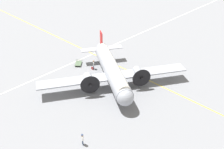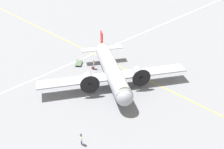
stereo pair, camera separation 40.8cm
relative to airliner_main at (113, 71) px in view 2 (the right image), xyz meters
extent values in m
plane|color=slate|center=(0.37, -0.23, -2.54)|extent=(300.00, 300.00, 0.00)
cube|color=gold|center=(0.37, -5.22, -2.54)|extent=(120.00, 0.16, 0.01)
cube|color=silver|center=(10.58, -0.23, -2.54)|extent=(0.16, 120.00, 0.01)
cylinder|color=#9399A3|center=(0.37, -0.23, -0.14)|extent=(14.27, 10.13, 2.60)
cylinder|color=silver|center=(0.37, -0.23, 0.58)|extent=(13.24, 9.08, 1.82)
sphere|color=#9399A3|center=(-6.09, 3.73, -0.14)|extent=(2.47, 2.47, 2.47)
cylinder|color=#9399A3|center=(6.83, -4.18, -0.01)|extent=(3.27, 2.76, 1.43)
cube|color=red|center=(7.30, -4.47, 1.81)|extent=(1.49, 0.99, 2.99)
cube|color=#9399A3|center=(7.14, -4.37, 0.12)|extent=(5.28, 7.34, 0.10)
cube|color=#9399A3|center=(-0.58, 0.35, -0.47)|extent=(14.61, 21.78, 0.20)
cylinder|color=#9399A3|center=(-2.93, -3.00, -0.45)|extent=(2.95, 2.57, 1.43)
cylinder|color=black|center=(-4.15, -2.26, -0.45)|extent=(1.60, 2.58, 3.01)
sphere|color=black|center=(-4.26, -2.19, -0.45)|extent=(0.50, 0.50, 0.50)
cylinder|color=#9399A3|center=(1.34, 3.98, -0.45)|extent=(2.95, 2.57, 1.43)
cylinder|color=black|center=(0.13, 4.72, -0.45)|extent=(1.60, 2.58, 3.01)
sphere|color=black|center=(0.02, 4.79, -0.45)|extent=(0.50, 0.50, 0.50)
cylinder|color=#4C4C51|center=(-2.71, -3.14, -1.50)|extent=(0.18, 0.18, 0.97)
cylinder|color=black|center=(-2.71, -3.14, -1.99)|extent=(1.09, 0.83, 1.10)
cylinder|color=#4C4C51|center=(1.56, 3.84, -1.50)|extent=(0.18, 0.18, 0.97)
cylinder|color=black|center=(1.56, 3.84, -1.99)|extent=(1.09, 0.83, 1.10)
cylinder|color=#4C4C51|center=(-4.67, 2.86, -1.75)|extent=(0.14, 0.14, 0.88)
cylinder|color=black|center=(-4.67, 2.86, -2.19)|extent=(0.69, 0.52, 0.70)
cylinder|color=navy|center=(-6.76, 12.20, -2.15)|extent=(0.12, 0.12, 0.79)
cylinder|color=navy|center=(-6.97, 12.30, -2.15)|extent=(0.12, 0.12, 0.79)
cube|color=white|center=(-6.86, 12.25, -1.45)|extent=(0.42, 0.32, 0.59)
sphere|color=tan|center=(-6.86, 12.25, -1.03)|extent=(0.26, 0.26, 0.26)
cylinder|color=white|center=(-6.65, 12.15, -1.49)|extent=(0.09, 0.09, 0.56)
cylinder|color=white|center=(-7.08, 12.35, -1.49)|extent=(0.09, 0.09, 0.56)
cube|color=maroon|center=(-6.90, 12.17, -1.38)|extent=(0.05, 0.03, 0.38)
cylinder|color=navy|center=(-6.86, 12.25, -0.91)|extent=(0.37, 0.37, 0.07)
cylinder|color=navy|center=(6.11, -1.36, -2.12)|extent=(0.12, 0.12, 0.85)
cylinder|color=navy|center=(5.93, -1.19, -2.12)|extent=(0.12, 0.12, 0.85)
cube|color=white|center=(6.02, -1.28, -1.37)|extent=(0.43, 0.42, 0.64)
sphere|color=#8C6647|center=(6.02, -1.28, -0.92)|extent=(0.28, 0.28, 0.28)
cylinder|color=white|center=(6.20, -1.45, -1.41)|extent=(0.10, 0.10, 0.60)
cylinder|color=white|center=(5.83, -1.10, -1.41)|extent=(0.10, 0.10, 0.60)
cube|color=maroon|center=(6.10, -1.01, -2.31)|extent=(0.49, 0.12, 0.47)
cube|color=#551515|center=(6.10, -1.01, -2.04)|extent=(0.18, 0.09, 0.02)
cube|color=#4C6047|center=(9.25, -0.37, -2.24)|extent=(2.15, 2.22, 0.04)
cube|color=#4C6047|center=(9.89, -1.09, -2.00)|extent=(0.86, 0.77, 0.04)
cylinder|color=#4C6047|center=(9.49, -1.44, -2.11)|extent=(0.04, 0.04, 0.22)
cylinder|color=#4C6047|center=(10.28, -0.74, -2.11)|extent=(0.04, 0.04, 0.22)
cylinder|color=black|center=(8.42, -0.10, -2.40)|extent=(0.23, 0.25, 0.28)
cylinder|color=black|center=(9.08, 0.49, -2.40)|extent=(0.23, 0.25, 0.28)
cylinder|color=black|center=(9.42, -1.23, -2.40)|extent=(0.23, 0.25, 0.28)
cylinder|color=black|center=(10.08, -0.64, -2.40)|extent=(0.23, 0.25, 0.28)
camera|label=1|loc=(-27.07, 27.64, 22.77)|focal=45.00mm
camera|label=2|loc=(-27.36, 27.35, 22.77)|focal=45.00mm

